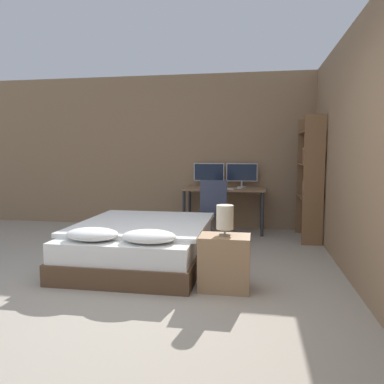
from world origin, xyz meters
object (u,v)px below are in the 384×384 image
Objects in this scene: keyboard at (223,189)px; office_chair at (214,217)px; bed at (142,243)px; computer_mouse at (239,189)px; nightstand at (224,263)px; bedside_lamp at (225,218)px; monitor_right at (242,173)px; monitor_left at (209,173)px; bookshelf at (311,173)px; desk at (224,194)px.

keyboard is 0.37× the size of office_chair.
bed is 27.88× the size of computer_mouse.
bedside_lamp is (0.00, 0.00, 0.44)m from nightstand.
computer_mouse is at bearing 0.00° from keyboard.
office_chair reaches higher than keyboard.
office_chair reaches higher than bed.
office_chair is at bearing 99.11° from bedside_lamp.
bedside_lamp is at bearing -90.63° from computer_mouse.
nightstand is 1.99m from office_chair.
computer_mouse is 0.73m from office_chair.
nightstand is at bearing -90.99° from monitor_right.
computer_mouse is 0.07× the size of office_chair.
monitor_left is 0.57m from monitor_right.
monitor_left is (0.54, 2.21, 0.73)m from bed.
bookshelf is at bearing 64.23° from bedside_lamp.
computer_mouse is (0.03, 2.48, 0.49)m from nightstand.
monitor_right is at bearing 89.01° from bedside_lamp.
office_chair is (-0.31, 1.96, -0.34)m from bedside_lamp.
monitor_left is at bearing 180.00° from monitor_right.
monitor_left reaches higher than bed.
bed is at bearing -103.75° from monitor_left.
keyboard is at bearing 81.18° from office_chair.
monitor_left is 7.59× the size of computer_mouse.
office_chair reaches higher than desk.
bedside_lamp is 0.56× the size of monitor_left.
nightstand is at bearing -33.42° from bed.
nightstand is 1.01× the size of monitor_right.
bed is at bearing 146.58° from nightstand.
bedside_lamp is 0.32× the size of office_chair.
bedside_lamp is 4.26× the size of computer_mouse.
monitor_left reaches higher than keyboard.
monitor_right reaches higher than desk.
bedside_lamp reaches higher than computer_mouse.
monitor_right is 0.57× the size of office_chair.
bed is 1.27m from nightstand.
desk is (0.83, 1.99, 0.40)m from bed.
office_chair is 1.59m from bookshelf.
bookshelf is at bearing 12.73° from office_chair.
bookshelf is (2.16, 1.58, 0.79)m from bed.
nightstand is at bearing -85.02° from desk.
monitor_right reaches higher than keyboard.
monitor_left reaches higher than bedside_lamp.
bookshelf is at bearing -10.35° from computer_mouse.
keyboard is (-0.28, -0.43, -0.23)m from monitor_right.
desk is 2.58× the size of monitor_left.
monitor_left is at bearing 142.51° from desk.
office_chair is at bearing -167.27° from bookshelf.
bed is at bearing -121.44° from computer_mouse.
bed is 2.19m from desk.
monitor_left is at bearing 158.77° from bookshelf.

